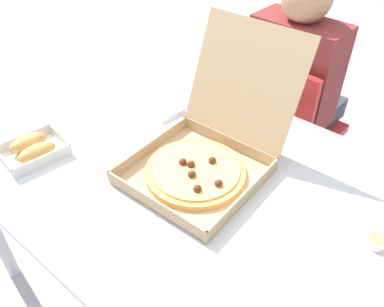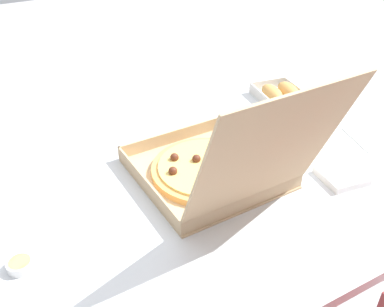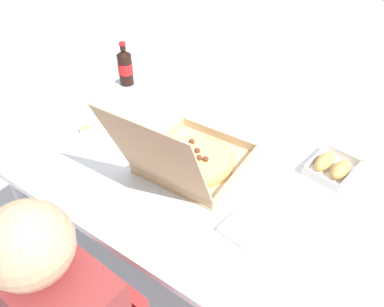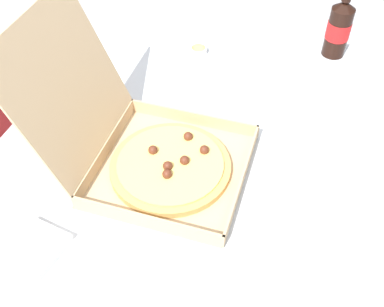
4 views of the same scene
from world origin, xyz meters
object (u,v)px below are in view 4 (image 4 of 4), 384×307
Objects in this scene: pizza_box_open at (153,152)px; napkin_pile at (37,247)px; cola_bottle at (339,28)px; dipping_sauce_cup at (198,50)px.

pizza_box_open is 4.61× the size of napkin_pile.
cola_bottle reaches higher than dipping_sauce_cup.
cola_bottle is (0.65, -0.36, 0.04)m from pizza_box_open.
pizza_box_open reaches higher than dipping_sauce_cup.
napkin_pile is (-0.95, 0.51, -0.08)m from cola_bottle.
cola_bottle reaches higher than napkin_pile.
pizza_box_open is 2.27× the size of cola_bottle.
pizza_box_open is 0.51m from dipping_sauce_cup.
napkin_pile is at bearing 151.92° from cola_bottle.
dipping_sauce_cup is (0.51, 0.05, -0.04)m from pizza_box_open.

